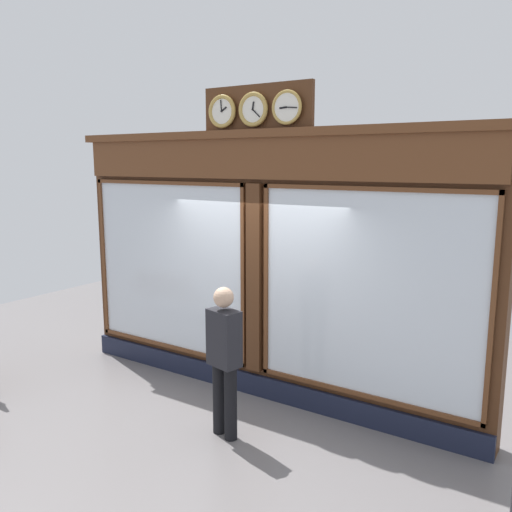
{
  "coord_description": "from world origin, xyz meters",
  "views": [
    {
      "loc": [
        -3.6,
        5.46,
        3.0
      ],
      "look_at": [
        0.0,
        0.0,
        1.84
      ],
      "focal_mm": 37.34,
      "sensor_mm": 36.0,
      "label": 1
    }
  ],
  "objects": [
    {
      "name": "ground_plane",
      "position": [
        0.0,
        2.8,
        0.0
      ],
      "size": [
        14.0,
        14.0,
        0.0
      ],
      "primitive_type": "plane",
      "color": "slate"
    },
    {
      "name": "shop_facade",
      "position": [
        0.0,
        -0.13,
        1.71
      ],
      "size": [
        5.92,
        0.42,
        3.9
      ],
      "color": "#4C2B16",
      "rests_on": "ground_plane"
    },
    {
      "name": "pedestrian",
      "position": [
        -0.3,
        1.08,
        0.93
      ],
      "size": [
        0.4,
        0.3,
        1.69
      ],
      "color": "black",
      "rests_on": "ground_plane"
    }
  ]
}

